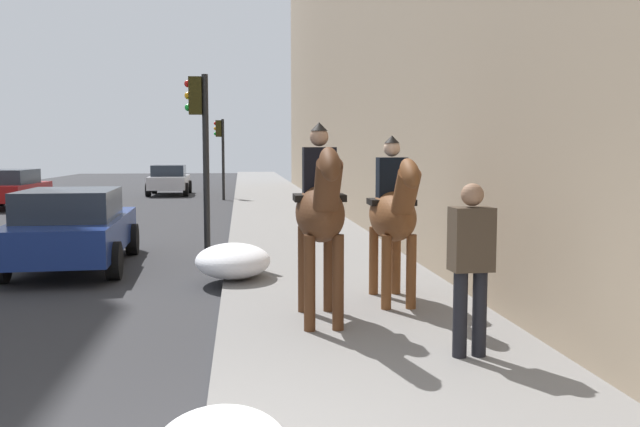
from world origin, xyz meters
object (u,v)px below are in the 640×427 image
Objects in this scene: pedestrian_greeting at (471,258)px; car_far_lane at (11,188)px; mounted_horse_far at (393,212)px; car_mid_lane at (73,227)px; traffic_light_far_curb at (221,146)px; traffic_light_near_curb at (201,136)px; mounted_horse_near at (320,211)px; car_near_lane at (169,180)px.

pedestrian_greeting reaches higher than car_far_lane.
mounted_horse_far is 0.49× the size of car_mid_lane.
traffic_light_far_curb is (22.82, 3.04, 1.24)m from pedestrian_greeting.
traffic_light_near_curb is 1.03× the size of traffic_light_far_curb.
mounted_horse_near reaches higher than car_far_lane.
mounted_horse_far is at bearing 130.82° from mounted_horse_near.
car_mid_lane is at bearing -126.82° from mounted_horse_far.
traffic_light_near_curb is at bearing -179.68° from traffic_light_far_curb.
pedestrian_greeting is 0.49× the size of traffic_light_far_curb.
car_near_lane is at bearing -34.97° from car_far_lane.
car_near_lane is at bearing 8.95° from pedestrian_greeting.
mounted_horse_far reaches higher than car_mid_lane.
car_far_lane is 1.14× the size of traffic_light_near_curb.
mounted_horse_near is 25.39m from car_near_lane.
car_mid_lane is at bearing 172.41° from traffic_light_far_curb.
car_near_lane is at bearing 35.00° from traffic_light_far_curb.
traffic_light_near_curb is (4.30, 2.73, 1.08)m from mounted_horse_far.
mounted_horse_near is 20.37m from car_far_lane.
car_near_lane is 1.13× the size of traffic_light_far_curb.
car_near_lane is 4.76m from traffic_light_far_curb.
mounted_horse_near reaches higher than car_near_lane.
mounted_horse_near is 5.54m from traffic_light_near_curb.
car_mid_lane is 2.85m from traffic_light_near_curb.
pedestrian_greeting is at bearing 6.29° from mounted_horse_far.
car_near_lane is 20.21m from car_mid_lane.
car_far_lane is at bearing 30.70° from traffic_light_near_curb.
mounted_horse_near is 2.00m from pedestrian_greeting.
pedestrian_greeting is at bearing -142.97° from car_mid_lane.
mounted_horse_far is (0.91, -1.07, -0.12)m from mounted_horse_near.
mounted_horse_far reaches higher than car_far_lane.
car_mid_lane is 16.75m from traffic_light_far_curb.
mounted_horse_near is 0.58× the size of car_far_lane.
traffic_light_near_curb is (-19.81, -2.66, 1.66)m from car_near_lane.
traffic_light_far_curb reaches higher than mounted_horse_far.
pedestrian_greeting is at bearing -172.41° from traffic_light_far_curb.
pedestrian_greeting is (-2.39, -0.22, -0.22)m from mounted_horse_far.
traffic_light_far_curb is (16.13, 0.09, -0.06)m from traffic_light_near_curb.
car_near_lane is (25.01, 4.32, -0.70)m from mounted_horse_near.
traffic_light_far_curb reaches higher than pedestrian_greeting.
traffic_light_far_curb is (-3.67, -2.57, 1.60)m from car_near_lane.
traffic_light_near_curb is 16.13m from traffic_light_far_curb.
car_near_lane is at bearing 7.66° from traffic_light_near_curb.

